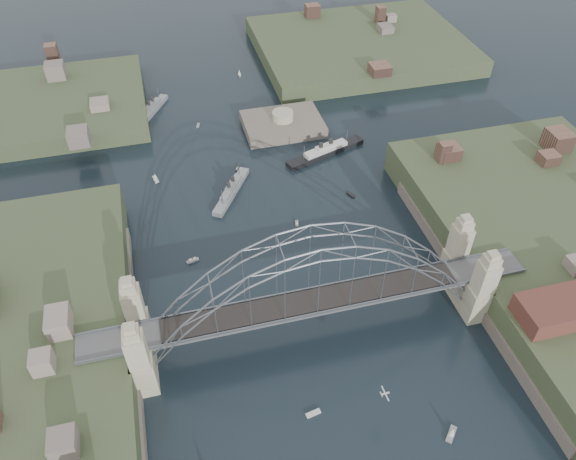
# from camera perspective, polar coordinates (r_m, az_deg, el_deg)

# --- Properties ---
(ground) EXTENTS (500.00, 500.00, 0.00)m
(ground) POSITION_cam_1_polar(r_m,az_deg,el_deg) (109.33, 2.41, -10.11)
(ground) COLOR black
(ground) RESTS_ON ground
(bridge) EXTENTS (84.00, 13.80, 24.60)m
(bridge) POSITION_cam_1_polar(r_m,az_deg,el_deg) (99.76, 2.62, -5.86)
(bridge) COLOR #525255
(bridge) RESTS_ON ground
(shore_east) EXTENTS (50.50, 90.00, 12.00)m
(shore_east) POSITION_cam_1_polar(r_m,az_deg,el_deg) (131.51, 27.20, -3.45)
(shore_east) COLOR #374428
(shore_east) RESTS_ON ground
(headland_nw) EXTENTS (60.00, 45.00, 9.00)m
(headland_nw) POSITION_cam_1_polar(r_m,az_deg,el_deg) (182.91, -23.85, 10.84)
(headland_nw) COLOR #374428
(headland_nw) RESTS_ON ground
(headland_ne) EXTENTS (70.00, 55.00, 9.50)m
(headland_ne) POSITION_cam_1_polar(r_m,az_deg,el_deg) (205.48, 7.40, 17.72)
(headland_ne) COLOR #374428
(headland_ne) RESTS_ON ground
(fort_island) EXTENTS (22.00, 16.00, 9.40)m
(fort_island) POSITION_cam_1_polar(r_m,az_deg,el_deg) (162.12, -0.53, 10.24)
(fort_island) COLOR #5D544A
(fort_island) RESTS_ON ground
(wharf_shed) EXTENTS (20.00, 8.00, 4.00)m
(wharf_shed) POSITION_cam_1_polar(r_m,az_deg,el_deg) (111.95, 27.11, -6.96)
(wharf_shed) COLOR #592D26
(wharf_shed) RESTS_ON shore_east
(naval_cruiser_near) EXTENTS (11.95, 17.14, 5.59)m
(naval_cruiser_near) POSITION_cam_1_polar(r_m,az_deg,el_deg) (138.36, -5.81, 4.04)
(naval_cruiser_near) COLOR gray
(naval_cruiser_near) RESTS_ON ground
(naval_cruiser_far) EXTENTS (10.63, 15.97, 5.77)m
(naval_cruiser_far) POSITION_cam_1_polar(r_m,az_deg,el_deg) (173.87, -13.73, 11.90)
(naval_cruiser_far) COLOR gray
(naval_cruiser_far) RESTS_ON ground
(ocean_liner) EXTENTS (23.33, 10.62, 5.78)m
(ocean_liner) POSITION_cam_1_polar(r_m,az_deg,el_deg) (151.19, 3.86, 8.00)
(ocean_liner) COLOR black
(ocean_liner) RESTS_ON ground
(aeroplane) EXTENTS (1.52, 2.88, 0.42)m
(aeroplane) POSITION_cam_1_polar(r_m,az_deg,el_deg) (94.46, 9.83, -16.19)
(aeroplane) COLOR silver
(small_boat_a) EXTENTS (2.84, 1.51, 1.43)m
(small_boat_a) POSITION_cam_1_polar(r_m,az_deg,el_deg) (122.53, -9.73, -3.10)
(small_boat_a) COLOR silver
(small_boat_a) RESTS_ON ground
(small_boat_b) EXTENTS (1.10, 2.15, 1.43)m
(small_boat_b) POSITION_cam_1_polar(r_m,az_deg,el_deg) (129.41, 0.91, 0.69)
(small_boat_b) COLOR silver
(small_boat_b) RESTS_ON ground
(small_boat_c) EXTENTS (2.73, 1.32, 0.45)m
(small_boat_c) POSITION_cam_1_polar(r_m,az_deg,el_deg) (99.56, 2.59, -18.25)
(small_boat_c) COLOR silver
(small_boat_c) RESTS_ON ground
(small_boat_d) EXTENTS (1.71, 2.62, 0.45)m
(small_boat_d) POSITION_cam_1_polar(r_m,az_deg,el_deg) (138.37, 6.43, 3.60)
(small_boat_d) COLOR silver
(small_boat_d) RESTS_ON ground
(small_boat_e) EXTENTS (1.59, 3.17, 2.38)m
(small_boat_e) POSITION_cam_1_polar(r_m,az_deg,el_deg) (145.93, -13.43, 5.25)
(small_boat_e) COLOR silver
(small_boat_e) RESTS_ON ground
(small_boat_f) EXTENTS (1.04, 1.63, 1.43)m
(small_boat_f) POSITION_cam_1_polar(r_m,az_deg,el_deg) (146.06, -5.22, 6.20)
(small_boat_f) COLOR silver
(small_boat_f) RESTS_ON ground
(small_boat_g) EXTENTS (2.95, 3.03, 2.38)m
(small_boat_g) POSITION_cam_1_polar(r_m,az_deg,el_deg) (100.88, 16.43, -19.27)
(small_boat_g) COLOR silver
(small_boat_g) RESTS_ON ground
(small_boat_h) EXTENTS (1.33, 2.39, 0.45)m
(small_boat_h) POSITION_cam_1_polar(r_m,az_deg,el_deg) (165.07, -9.18, 10.51)
(small_boat_h) COLOR silver
(small_boat_h) RESTS_ON ground
(small_boat_i) EXTENTS (0.99, 2.67, 1.43)m
(small_boat_i) POSITION_cam_1_polar(r_m,az_deg,el_deg) (132.55, 14.52, 0.24)
(small_boat_i) COLOR silver
(small_boat_i) RESTS_ON ground
(small_boat_k) EXTENTS (1.07, 2.16, 2.38)m
(small_boat_k) POSITION_cam_1_polar(r_m,az_deg,el_deg) (189.69, -5.01, 15.72)
(small_boat_k) COLOR silver
(small_boat_k) RESTS_ON ground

